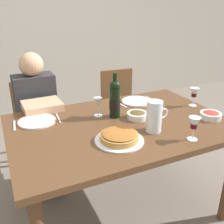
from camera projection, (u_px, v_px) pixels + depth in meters
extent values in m
plane|color=slate|center=(120.00, 208.00, 2.09)|extent=(8.00, 8.00, 0.00)
cube|color=#B2ADA3|center=(42.00, 13.00, 3.59)|extent=(8.00, 0.10, 2.80)
cube|color=brown|center=(121.00, 126.00, 1.80)|extent=(1.50, 1.00, 0.04)
cylinder|color=brown|center=(20.00, 164.00, 2.04)|extent=(0.07, 0.07, 0.72)
cylinder|color=brown|center=(162.00, 131.00, 2.56)|extent=(0.07, 0.07, 0.72)
cylinder|color=black|center=(115.00, 103.00, 1.86)|extent=(0.08, 0.08, 0.22)
sphere|color=black|center=(115.00, 86.00, 1.81)|extent=(0.08, 0.08, 0.08)
cylinder|color=black|center=(115.00, 79.00, 1.79)|extent=(0.03, 0.03, 0.08)
cylinder|color=black|center=(115.00, 104.00, 1.86)|extent=(0.08, 0.08, 0.08)
cylinder|color=silver|center=(154.00, 116.00, 1.65)|extent=(0.10, 0.10, 0.21)
cylinder|color=silver|center=(154.00, 122.00, 1.66)|extent=(0.09, 0.09, 0.12)
torus|color=silver|center=(163.00, 113.00, 1.67)|extent=(0.07, 0.01, 0.07)
cylinder|color=silver|center=(119.00, 140.00, 1.56)|extent=(0.30, 0.30, 0.01)
cylinder|color=#C18E47|center=(119.00, 137.00, 1.55)|extent=(0.23, 0.23, 0.03)
ellipsoid|color=#9E6028|center=(119.00, 134.00, 1.54)|extent=(0.21, 0.21, 0.02)
cylinder|color=silver|center=(211.00, 116.00, 1.86)|extent=(0.15, 0.15, 0.04)
ellipsoid|color=#B2382D|center=(211.00, 114.00, 1.86)|extent=(0.12, 0.12, 0.03)
cylinder|color=white|center=(137.00, 116.00, 1.86)|extent=(0.15, 0.15, 0.04)
ellipsoid|color=brown|center=(137.00, 114.00, 1.85)|extent=(0.12, 0.12, 0.03)
cylinder|color=silver|center=(98.00, 116.00, 1.91)|extent=(0.06, 0.06, 0.00)
cylinder|color=silver|center=(98.00, 111.00, 1.90)|extent=(0.01, 0.01, 0.07)
cone|color=silver|center=(98.00, 102.00, 1.87)|extent=(0.06, 0.06, 0.06)
cylinder|color=silver|center=(192.00, 139.00, 1.58)|extent=(0.06, 0.06, 0.00)
cylinder|color=silver|center=(193.00, 134.00, 1.56)|extent=(0.01, 0.01, 0.07)
cone|color=silver|center=(194.00, 123.00, 1.54)|extent=(0.07, 0.07, 0.07)
cylinder|color=#470A14|center=(194.00, 126.00, 1.54)|extent=(0.04, 0.04, 0.03)
cylinder|color=silver|center=(193.00, 105.00, 2.10)|extent=(0.06, 0.06, 0.00)
cylinder|color=silver|center=(193.00, 101.00, 2.09)|extent=(0.01, 0.01, 0.07)
cone|color=silver|center=(194.00, 92.00, 2.06)|extent=(0.07, 0.07, 0.07)
cylinder|color=#470A14|center=(194.00, 95.00, 2.07)|extent=(0.04, 0.04, 0.03)
cylinder|color=silver|center=(37.00, 121.00, 1.81)|extent=(0.26, 0.26, 0.01)
cylinder|color=silver|center=(137.00, 101.00, 2.18)|extent=(0.25, 0.25, 0.01)
cube|color=silver|center=(14.00, 126.00, 1.75)|extent=(0.03, 0.16, 0.00)
cube|color=silver|center=(58.00, 118.00, 1.87)|extent=(0.02, 0.18, 0.00)
cube|color=silver|center=(152.00, 99.00, 2.24)|extent=(0.03, 0.18, 0.00)
cube|color=silver|center=(121.00, 104.00, 2.12)|extent=(0.03, 0.16, 0.00)
cube|color=brown|center=(38.00, 128.00, 2.41)|extent=(0.41, 0.41, 0.02)
cube|color=brown|center=(32.00, 100.00, 2.48)|extent=(0.36, 0.04, 0.40)
cylinder|color=brown|center=(26.00, 163.00, 2.29)|extent=(0.04, 0.04, 0.45)
cylinder|color=brown|center=(63.00, 154.00, 2.43)|extent=(0.04, 0.04, 0.45)
cylinder|color=brown|center=(20.00, 146.00, 2.57)|extent=(0.04, 0.04, 0.45)
cylinder|color=brown|center=(54.00, 138.00, 2.71)|extent=(0.04, 0.04, 0.45)
cube|color=#2D2D33|center=(36.00, 103.00, 2.27)|extent=(0.35, 0.21, 0.50)
sphere|color=tan|center=(31.00, 64.00, 2.14)|extent=(0.20, 0.20, 0.20)
cube|color=#33333D|center=(44.00, 137.00, 2.21)|extent=(0.32, 0.39, 0.14)
cube|color=#33333D|center=(51.00, 173.00, 2.19)|extent=(0.28, 0.13, 0.40)
cube|color=tan|center=(42.00, 106.00, 2.01)|extent=(0.30, 0.25, 0.06)
cube|color=brown|center=(123.00, 111.00, 2.78)|extent=(0.43, 0.43, 0.02)
cube|color=brown|center=(117.00, 87.00, 2.86)|extent=(0.36, 0.05, 0.40)
cylinder|color=brown|center=(114.00, 140.00, 2.67)|extent=(0.04, 0.04, 0.45)
cylinder|color=brown|center=(143.00, 135.00, 2.78)|extent=(0.04, 0.04, 0.45)
cylinder|color=brown|center=(103.00, 127.00, 2.96)|extent=(0.04, 0.04, 0.45)
cylinder|color=brown|center=(130.00, 122.00, 3.08)|extent=(0.04, 0.04, 0.45)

